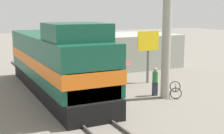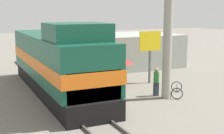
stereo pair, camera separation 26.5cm
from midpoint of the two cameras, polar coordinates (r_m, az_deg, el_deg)
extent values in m
plane|color=slate|center=(18.28, -7.43, -6.29)|extent=(120.00, 120.00, 0.00)
cube|color=#4C4742|center=(18.07, -9.62, -6.31)|extent=(0.08, 31.78, 0.15)
cube|color=#4C4742|center=(18.48, -5.31, -5.83)|extent=(0.08, 31.78, 0.15)
cube|color=black|center=(20.41, -9.58, -3.10)|extent=(2.90, 13.43, 1.03)
cube|color=#144C38|center=(20.08, -9.74, 1.99)|extent=(3.15, 12.90, 2.63)
cube|color=orange|center=(20.11, -9.71, 1.25)|extent=(3.19, 13.03, 0.70)
cube|color=orange|center=(15.03, -3.98, -2.93)|extent=(2.68, 1.88, 1.44)
cube|color=#144C38|center=(16.06, -6.01, 6.39)|extent=(2.96, 2.96, 0.91)
cylinder|color=#9E998E|center=(18.51, 10.62, 7.51)|extent=(0.52, 0.52, 8.70)
cylinder|color=#4C4C4C|center=(21.86, 1.41, -0.85)|extent=(0.05, 0.05, 1.94)
cone|color=red|center=(21.71, 1.42, 1.36)|extent=(2.14, 2.14, 0.48)
cube|color=#595959|center=(22.70, 7.22, 0.02)|extent=(0.12, 0.12, 2.36)
cube|color=yellow|center=(22.45, 7.33, 4.75)|extent=(1.73, 0.08, 1.39)
sphere|color=#388C38|center=(23.10, 2.21, -1.80)|extent=(0.72, 0.72, 0.72)
cube|color=#2D3347|center=(19.46, 8.44, -4.02)|extent=(0.30, 0.20, 0.84)
cylinder|color=#337F3F|center=(19.29, 8.50, -1.85)|extent=(0.34, 0.34, 0.67)
sphere|color=tan|center=(19.20, 8.54, -0.52)|extent=(0.25, 0.25, 0.25)
torus|color=black|center=(18.93, 12.18, -4.77)|extent=(0.59, 0.45, 0.69)
torus|color=black|center=(20.61, 12.09, -3.54)|extent=(0.59, 0.45, 0.69)
cube|color=black|center=(19.72, 12.16, -3.57)|extent=(0.90, 1.21, 0.04)
cylinder|color=black|center=(19.44, 12.16, -4.01)|extent=(0.04, 0.04, 0.29)
cube|color=#999E93|center=(29.56, 3.41, 3.10)|extent=(8.59, 6.38, 3.02)
camera|label=1|loc=(0.13, -89.50, 0.09)|focal=50.00mm
camera|label=2|loc=(0.13, 90.50, -0.09)|focal=50.00mm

